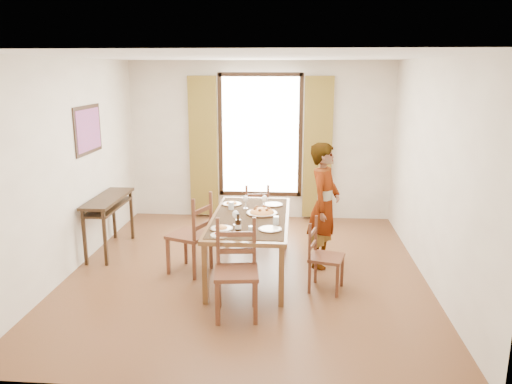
# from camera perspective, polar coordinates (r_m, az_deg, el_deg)

# --- Properties ---
(ground) EXTENTS (5.00, 5.00, 0.00)m
(ground) POSITION_cam_1_polar(r_m,az_deg,el_deg) (6.57, -1.05, -9.03)
(ground) COLOR #4B3317
(ground) RESTS_ON ground
(room_shell) EXTENTS (4.60, 5.10, 2.74)m
(room_shell) POSITION_cam_1_polar(r_m,az_deg,el_deg) (6.26, -1.04, 4.54)
(room_shell) COLOR silver
(room_shell) RESTS_ON ground
(console_table) EXTENTS (0.38, 1.20, 0.80)m
(console_table) POSITION_cam_1_polar(r_m,az_deg,el_deg) (7.37, -16.53, -1.44)
(console_table) COLOR black
(console_table) RESTS_ON ground
(dining_table) EXTENTS (0.96, 1.96, 0.76)m
(dining_table) POSITION_cam_1_polar(r_m,az_deg,el_deg) (6.31, -0.65, -3.31)
(dining_table) COLOR brown
(dining_table) RESTS_ON ground
(chair_west) EXTENTS (0.60, 0.60, 1.04)m
(chair_west) POSITION_cam_1_polar(r_m,az_deg,el_deg) (6.43, -7.35, -5.04)
(chair_west) COLOR brown
(chair_west) RESTS_ON ground
(chair_north) EXTENTS (0.44, 0.44, 0.86)m
(chair_north) POSITION_cam_1_polar(r_m,az_deg,el_deg) (7.73, 0.06, -2.32)
(chair_north) COLOR brown
(chair_north) RESTS_ON ground
(chair_south) EXTENTS (0.50, 0.50, 1.03)m
(chair_south) POSITION_cam_1_polar(r_m,az_deg,el_deg) (5.32, -2.26, -9.15)
(chair_south) COLOR brown
(chair_south) RESTS_ON ground
(chair_east) EXTENTS (0.46, 0.46, 0.86)m
(chair_east) POSITION_cam_1_polar(r_m,az_deg,el_deg) (5.97, 7.77, -7.47)
(chair_east) COLOR brown
(chair_east) RESTS_ON ground
(man) EXTENTS (0.86, 0.79, 1.65)m
(man) POSITION_cam_1_polar(r_m,az_deg,el_deg) (6.58, 7.79, -1.52)
(man) COLOR gray
(man) RESTS_ON ground
(plate_sw) EXTENTS (0.27, 0.27, 0.05)m
(plate_sw) POSITION_cam_1_polar(r_m,az_deg,el_deg) (5.78, -4.00, -4.04)
(plate_sw) COLOR silver
(plate_sw) RESTS_ON dining_table
(plate_se) EXTENTS (0.27, 0.27, 0.05)m
(plate_se) POSITION_cam_1_polar(r_m,az_deg,el_deg) (5.75, 1.63, -4.12)
(plate_se) COLOR silver
(plate_se) RESTS_ON dining_table
(plate_nw) EXTENTS (0.27, 0.27, 0.05)m
(plate_nw) POSITION_cam_1_polar(r_m,az_deg,el_deg) (6.81, -2.80, -1.25)
(plate_nw) COLOR silver
(plate_nw) RESTS_ON dining_table
(plate_ne) EXTENTS (0.27, 0.27, 0.05)m
(plate_ne) POSITION_cam_1_polar(r_m,az_deg,el_deg) (6.78, 1.94, -1.31)
(plate_ne) COLOR silver
(plate_ne) RESTS_ON dining_table
(pasta_platter) EXTENTS (0.40, 0.40, 0.10)m
(pasta_platter) POSITION_cam_1_polar(r_m,az_deg,el_deg) (6.36, 0.67, -2.12)
(pasta_platter) COLOR #BD4418
(pasta_platter) RESTS_ON dining_table
(caprese_plate) EXTENTS (0.20, 0.20, 0.04)m
(caprese_plate) POSITION_cam_1_polar(r_m,az_deg,el_deg) (5.57, -4.20, -4.84)
(caprese_plate) COLOR silver
(caprese_plate) RESTS_ON dining_table
(wine_glass_a) EXTENTS (0.08, 0.08, 0.18)m
(wine_glass_a) POSITION_cam_1_polar(r_m,az_deg,el_deg) (5.91, -2.35, -2.95)
(wine_glass_a) COLOR white
(wine_glass_a) RESTS_ON dining_table
(wine_glass_b) EXTENTS (0.08, 0.08, 0.18)m
(wine_glass_b) POSITION_cam_1_polar(r_m,az_deg,el_deg) (6.60, 0.99, -1.14)
(wine_glass_b) COLOR white
(wine_glass_b) RESTS_ON dining_table
(wine_glass_c) EXTENTS (0.08, 0.08, 0.18)m
(wine_glass_c) POSITION_cam_1_polar(r_m,az_deg,el_deg) (6.60, -1.20, -1.14)
(wine_glass_c) COLOR white
(wine_glass_c) RESTS_ON dining_table
(tumbler_a) EXTENTS (0.07, 0.07, 0.10)m
(tumbler_a) POSITION_cam_1_polar(r_m,az_deg,el_deg) (5.95, 2.30, -3.25)
(tumbler_a) COLOR silver
(tumbler_a) RESTS_ON dining_table
(tumbler_b) EXTENTS (0.07, 0.07, 0.10)m
(tumbler_b) POSITION_cam_1_polar(r_m,az_deg,el_deg) (6.58, -2.86, -1.57)
(tumbler_b) COLOR silver
(tumbler_b) RESTS_ON dining_table
(tumbler_c) EXTENTS (0.07, 0.07, 0.10)m
(tumbler_c) POSITION_cam_1_polar(r_m,az_deg,el_deg) (5.58, -0.52, -4.42)
(tumbler_c) COLOR silver
(tumbler_c) RESTS_ON dining_table
(wine_bottle) EXTENTS (0.07, 0.07, 0.25)m
(wine_bottle) POSITION_cam_1_polar(r_m,az_deg,el_deg) (5.56, -2.06, -3.72)
(wine_bottle) COLOR black
(wine_bottle) RESTS_ON dining_table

